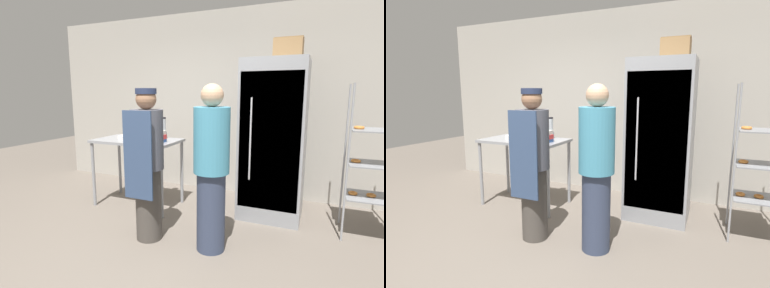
{
  "view_description": "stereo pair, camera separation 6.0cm",
  "coord_description": "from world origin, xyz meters",
  "views": [
    {
      "loc": [
        1.36,
        -2.26,
        1.58
      ],
      "look_at": [
        0.05,
        0.74,
        1.01
      ],
      "focal_mm": 28.0,
      "sensor_mm": 36.0,
      "label": 1
    },
    {
      "loc": [
        1.42,
        -2.24,
        1.58
      ],
      "look_at": [
        0.05,
        0.74,
        1.01
      ],
      "focal_mm": 28.0,
      "sensor_mm": 36.0,
      "label": 2
    }
  ],
  "objects": [
    {
      "name": "back_wall",
      "position": [
        0.0,
        2.34,
        1.41
      ],
      "size": [
        6.4,
        0.12,
        2.82
      ],
      "primitive_type": "cube",
      "color": "#ADA89E",
      "rests_on": "ground_plane"
    },
    {
      "name": "person_customer",
      "position": [
        0.4,
        0.41,
        0.85
      ],
      "size": [
        0.35,
        0.35,
        1.66
      ],
      "color": "#333D56",
      "rests_on": "ground_plane"
    },
    {
      "name": "refrigerator",
      "position": [
        0.82,
        1.54,
        0.99
      ],
      "size": [
        0.76,
        0.73,
        1.98
      ],
      "color": "gray",
      "rests_on": "ground_plane"
    },
    {
      "name": "ground_plane",
      "position": [
        0.0,
        0.0,
        0.0
      ],
      "size": [
        14.0,
        14.0,
        0.0
      ],
      "primitive_type": "plane",
      "color": "#6B6056"
    },
    {
      "name": "blender_pitcher",
      "position": [
        -0.7,
        1.42,
        1.07
      ],
      "size": [
        0.13,
        0.13,
        0.3
      ],
      "color": "#99999E",
      "rests_on": "prep_counter"
    },
    {
      "name": "prep_counter",
      "position": [
        -0.97,
        1.2,
        0.83
      ],
      "size": [
        1.16,
        0.67,
        0.94
      ],
      "color": "gray",
      "rests_on": "ground_plane"
    },
    {
      "name": "cardboard_storage_box",
      "position": [
        0.93,
        1.65,
        2.1
      ],
      "size": [
        0.34,
        0.28,
        0.26
      ],
      "color": "#937047",
      "rests_on": "refrigerator"
    },
    {
      "name": "binder_stack",
      "position": [
        -0.65,
        1.06,
        1.01
      ],
      "size": [
        0.31,
        0.27,
        0.15
      ],
      "color": "#2D5193",
      "rests_on": "prep_counter"
    },
    {
      "name": "baking_rack",
      "position": [
        1.91,
        1.39,
        0.82
      ],
      "size": [
        0.57,
        0.52,
        1.67
      ],
      "color": "#93969B",
      "rests_on": "ground_plane"
    },
    {
      "name": "donut_box",
      "position": [
        -1.09,
        1.23,
        0.98
      ],
      "size": [
        0.3,
        0.23,
        0.27
      ],
      "color": "silver",
      "rests_on": "prep_counter"
    },
    {
      "name": "person_baker",
      "position": [
        -0.29,
        0.37,
        0.84
      ],
      "size": [
        0.34,
        0.36,
        1.62
      ],
      "color": "#47423D",
      "rests_on": "ground_plane"
    }
  ]
}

